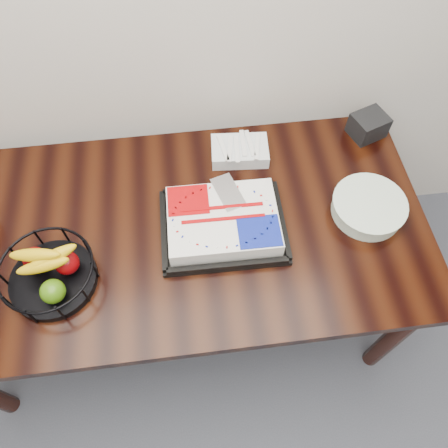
{
  "coord_description": "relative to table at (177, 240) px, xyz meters",
  "views": [
    {
      "loc": [
        0.08,
        1.19,
        2.07
      ],
      "look_at": [
        0.17,
        1.94,
        0.83
      ],
      "focal_mm": 35.0,
      "sensor_mm": 36.0,
      "label": 1
    }
  ],
  "objects": [
    {
      "name": "table",
      "position": [
        0.0,
        0.0,
        0.0
      ],
      "size": [
        1.8,
        0.9,
        0.75
      ],
      "color": "black",
      "rests_on": "ground"
    },
    {
      "name": "cake_tray",
      "position": [
        0.17,
        -0.02,
        0.13
      ],
      "size": [
        0.44,
        0.35,
        0.09
      ],
      "color": "black",
      "rests_on": "table"
    },
    {
      "name": "fruit_basket",
      "position": [
        -0.4,
        -0.16,
        0.15
      ],
      "size": [
        0.3,
        0.3,
        0.16
      ],
      "color": "black",
      "rests_on": "table"
    },
    {
      "name": "plate_stack",
      "position": [
        0.69,
        -0.02,
        0.12
      ],
      "size": [
        0.26,
        0.26,
        0.06
      ],
      "color": "white",
      "rests_on": "table"
    },
    {
      "name": "fork_bag",
      "position": [
        0.28,
        0.3,
        0.12
      ],
      "size": [
        0.23,
        0.16,
        0.06
      ],
      "color": "silver",
      "rests_on": "table"
    },
    {
      "name": "napkin_box",
      "position": [
        0.8,
        0.35,
        0.13
      ],
      "size": [
        0.16,
        0.15,
        0.09
      ],
      "primitive_type": "cube",
      "rotation": [
        0.0,
        0.0,
        0.35
      ],
      "color": "black",
      "rests_on": "table"
    }
  ]
}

